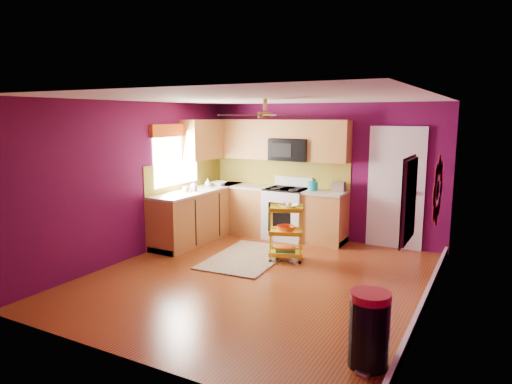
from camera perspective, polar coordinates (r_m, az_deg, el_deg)
The scene contains 18 objects.
ground at distance 6.57m, azimuth 0.27°, elevation -10.73°, with size 5.00×5.00×0.00m, color maroon.
room_envelope at distance 6.18m, azimuth 0.50°, elevation 3.58°, with size 4.54×5.04×2.52m.
lower_cabinets at distance 8.60m, azimuth -1.94°, elevation -2.83°, with size 2.81×2.31×0.94m.
electric_range at distance 8.54m, azimuth 3.89°, elevation -2.60°, with size 0.76×0.66×1.13m.
upper_cabinetry at distance 8.67m, azimuth -0.20°, elevation 6.39°, with size 2.80×2.30×1.26m.
left_window at distance 8.28m, azimuth -9.94°, elevation 5.67°, with size 0.08×1.35×1.08m.
panel_door at distance 8.15m, azimuth 17.07°, elevation 0.29°, with size 0.95×0.11×2.15m.
right_wall_art at distance 5.21m, azimuth 20.57°, elevation -0.24°, with size 0.04×2.74×1.04m.
ceiling_fan at distance 6.34m, azimuth 1.15°, elevation 9.68°, with size 1.01×1.01×0.26m.
shag_rug at distance 7.44m, azimuth -1.10°, elevation -8.17°, with size 1.05×1.71×0.02m, color #332111.
rolling_cart at distance 7.22m, azimuth 3.81°, elevation -4.85°, with size 0.62×0.55×0.94m.
trash_can at distance 4.44m, azimuth 13.96°, elevation -16.35°, with size 0.43×0.44×0.71m.
teal_kettle at distance 8.27m, azimuth 7.12°, elevation 0.76°, with size 0.18×0.18×0.21m.
toaster at distance 8.22m, azimuth 10.32°, elevation 0.67°, with size 0.22×0.15×0.18m, color beige.
soap_bottle_a at distance 8.20m, azimuth -7.78°, elevation 0.77°, with size 0.09×0.09×0.20m, color #EA3F72.
soap_bottle_b at distance 8.71m, azimuth -6.04°, elevation 1.18°, with size 0.12×0.12×0.16m, color white.
counter_dish at distance 8.86m, azimuth -4.66°, elevation 1.07°, with size 0.28×0.28×0.07m, color white.
counter_cup at distance 8.15m, azimuth -8.74°, elevation 0.35°, with size 0.13×0.13×0.10m, color white.
Camera 1 is at (2.90, -5.43, 2.27)m, focal length 32.00 mm.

